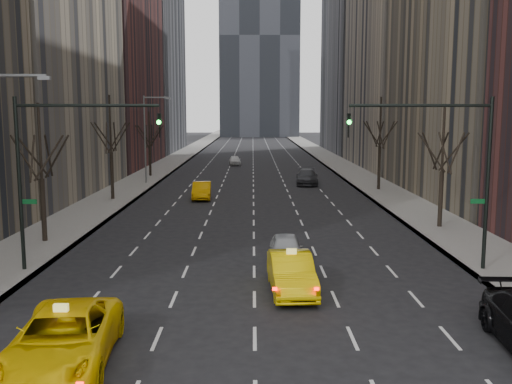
{
  "coord_description": "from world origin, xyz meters",
  "views": [
    {
      "loc": [
        -0.06,
        -14.06,
        7.44
      ],
      "look_at": [
        0.1,
        14.09,
        3.5
      ],
      "focal_mm": 40.0,
      "sensor_mm": 36.0,
      "label": 1
    }
  ],
  "objects": [
    {
      "name": "traffic_mast_left",
      "position": [
        -9.11,
        12.0,
        5.49
      ],
      "size": [
        6.69,
        0.39,
        8.0
      ],
      "color": "black",
      "rests_on": "ground"
    },
    {
      "name": "far_car_white",
      "position": [
        -2.62,
        66.73,
        0.68
      ],
      "size": [
        1.92,
        4.09,
        1.35
      ],
      "primitive_type": "imported",
      "rotation": [
        0.0,
        0.0,
        0.08
      ],
      "color": "silver",
      "rests_on": "ground"
    },
    {
      "name": "traffic_mast_right",
      "position": [
        9.11,
        12.0,
        5.49
      ],
      "size": [
        6.69,
        0.39,
        8.0
      ],
      "color": "black",
      "rests_on": "ground"
    },
    {
      "name": "tree_rw_c",
      "position": [
        12.0,
        40.0,
        4.04
      ],
      "size": [
        3.36,
        3.5,
        8.74
      ],
      "color": "black",
      "rests_on": "ground"
    },
    {
      "name": "tree_lw_c",
      "position": [
        -12.0,
        34.0,
        4.04
      ],
      "size": [
        3.36,
        3.5,
        8.74
      ],
      "color": "black",
      "rests_on": "ground"
    },
    {
      "name": "streetlight_far",
      "position": [
        -10.84,
        45.0,
        5.62
      ],
      "size": [
        2.83,
        0.22,
        9.0
      ],
      "color": "slate",
      "rests_on": "ground"
    },
    {
      "name": "silver_sedan_ahead",
      "position": [
        1.6,
        13.82,
        0.68
      ],
      "size": [
        1.69,
        4.05,
        1.37
      ],
      "primitive_type": "imported",
      "rotation": [
        0.0,
        0.0,
        -0.02
      ],
      "color": "#A2A5AA",
      "rests_on": "ground"
    },
    {
      "name": "sidewalk_left",
      "position": [
        -12.25,
        70.0,
        0.07
      ],
      "size": [
        4.5,
        320.0,
        0.15
      ],
      "primitive_type": "cube",
      "color": "slate",
      "rests_on": "ground"
    },
    {
      "name": "sidewalk_right",
      "position": [
        12.25,
        70.0,
        0.07
      ],
      "size": [
        4.5,
        320.0,
        0.15
      ],
      "primitive_type": "cube",
      "color": "slate",
      "rests_on": "ground"
    },
    {
      "name": "taxi_sedan",
      "position": [
        1.54,
        8.97,
        0.81
      ],
      "size": [
        1.97,
        5.0,
        1.62
      ],
      "primitive_type": "imported",
      "rotation": [
        0.0,
        0.0,
        0.05
      ],
      "color": "yellow",
      "rests_on": "ground"
    },
    {
      "name": "tree_lw_d",
      "position": [
        -12.0,
        52.0,
        3.56
      ],
      "size": [
        3.36,
        3.5,
        7.36
      ],
      "color": "black",
      "rests_on": "ground"
    },
    {
      "name": "tree_lw_b",
      "position": [
        -12.0,
        18.0,
        3.72
      ],
      "size": [
        3.36,
        3.5,
        7.82
      ],
      "color": "black",
      "rests_on": "ground"
    },
    {
      "name": "tree_rw_b",
      "position": [
        12.0,
        22.0,
        3.72
      ],
      "size": [
        3.36,
        3.5,
        7.82
      ],
      "color": "black",
      "rests_on": "ground"
    },
    {
      "name": "far_suv_grey",
      "position": [
        5.57,
        44.81,
        0.79
      ],
      "size": [
        2.59,
        5.56,
        1.57
      ],
      "primitive_type": "imported",
      "rotation": [
        0.0,
        0.0,
        -0.07
      ],
      "color": "#2C2C31",
      "rests_on": "ground"
    },
    {
      "name": "bld_left_far",
      "position": [
        -21.5,
        66.0,
        22.0
      ],
      "size": [
        14.0,
        28.0,
        44.0
      ],
      "primitive_type": "cube",
      "color": "brown",
      "rests_on": "ground"
    },
    {
      "name": "taxi_suv",
      "position": [
        -5.64,
        1.91,
        0.85
      ],
      "size": [
        3.3,
        6.31,
        1.69
      ],
      "primitive_type": "imported",
      "rotation": [
        0.0,
        0.0,
        0.08
      ],
      "color": "yellow",
      "rests_on": "ground"
    },
    {
      "name": "far_taxi",
      "position": [
        -4.49,
        34.84,
        0.73
      ],
      "size": [
        1.77,
        4.52,
        1.47
      ],
      "primitive_type": "imported",
      "rotation": [
        0.0,
        0.0,
        0.05
      ],
      "color": "#DB9404",
      "rests_on": "ground"
    }
  ]
}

